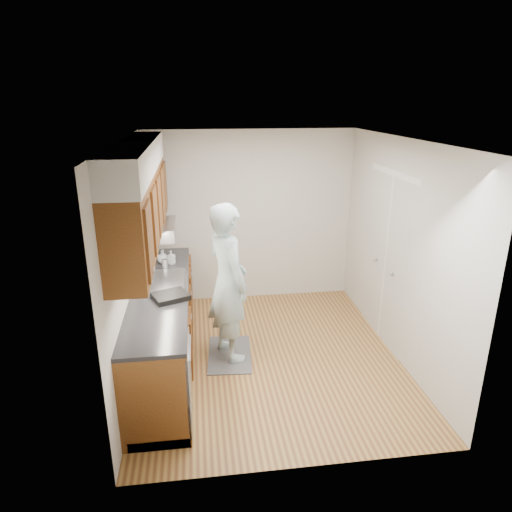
{
  "coord_description": "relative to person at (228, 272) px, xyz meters",
  "views": [
    {
      "loc": [
        -0.78,
        -4.67,
        2.9
      ],
      "look_at": [
        -0.11,
        0.25,
        1.18
      ],
      "focal_mm": 32.0,
      "sensor_mm": 36.0,
      "label": 1
    }
  ],
  "objects": [
    {
      "name": "soap_bottle_b",
      "position": [
        -0.65,
        0.7,
        -0.03
      ],
      "size": [
        0.1,
        0.1,
        0.17
      ],
      "primitive_type": "imported",
      "rotation": [
        0.0,
        0.0,
        -0.51
      ],
      "color": "silver",
      "rests_on": "counter"
    },
    {
      "name": "dish_rack",
      "position": [
        -0.62,
        -0.37,
        -0.09
      ],
      "size": [
        0.43,
        0.4,
        0.05
      ],
      "primitive_type": "cube",
      "rotation": [
        0.0,
        0.0,
        0.39
      ],
      "color": "black",
      "rests_on": "counter"
    },
    {
      "name": "closet_door",
      "position": [
        1.94,
        0.22,
        -0.03
      ],
      "size": [
        0.02,
        1.22,
        2.05
      ],
      "primitive_type": "cube",
      "color": "white",
      "rests_on": "wall_right"
    },
    {
      "name": "wall_right",
      "position": [
        1.95,
        -0.08,
        0.19
      ],
      "size": [
        0.02,
        3.5,
        2.5
      ],
      "primitive_type": "cube",
      "color": "beige",
      "rests_on": "floor"
    },
    {
      "name": "wall_back",
      "position": [
        0.45,
        1.67,
        0.19
      ],
      "size": [
        3.0,
        0.02,
        2.5
      ],
      "primitive_type": "cube",
      "color": "beige",
      "rests_on": "floor"
    },
    {
      "name": "soap_bottle_a",
      "position": [
        -0.91,
        0.68,
        0.03
      ],
      "size": [
        0.15,
        0.15,
        0.29
      ],
      "primitive_type": "imported",
      "rotation": [
        0.0,
        0.0,
        0.59
      ],
      "color": "silver",
      "rests_on": "counter"
    },
    {
      "name": "upper_cabinets",
      "position": [
        -0.88,
        -0.03,
        0.89
      ],
      "size": [
        0.47,
        2.8,
        1.21
      ],
      "color": "brown",
      "rests_on": "wall_left"
    },
    {
      "name": "wall_left",
      "position": [
        -1.05,
        -0.08,
        0.19
      ],
      "size": [
        0.02,
        3.5,
        2.5
      ],
      "primitive_type": "cube",
      "color": "beige",
      "rests_on": "floor"
    },
    {
      "name": "soap_bottle_c",
      "position": [
        -0.76,
        0.73,
        -0.03
      ],
      "size": [
        0.19,
        0.19,
        0.18
      ],
      "primitive_type": "imported",
      "rotation": [
        0.0,
        0.0,
        0.88
      ],
      "color": "silver",
      "rests_on": "counter"
    },
    {
      "name": "steel_can",
      "position": [
        -0.72,
        0.51,
        -0.05
      ],
      "size": [
        0.08,
        0.08,
        0.13
      ],
      "primitive_type": "cylinder",
      "rotation": [
        0.0,
        0.0,
        -0.14
      ],
      "color": "#A5A5AA",
      "rests_on": "counter"
    },
    {
      "name": "floor_mat",
      "position": [
        0.0,
        0.0,
        -1.05
      ],
      "size": [
        0.56,
        0.89,
        0.02
      ],
      "primitive_type": "cube",
      "rotation": [
        0.0,
        0.0,
        -0.08
      ],
      "color": "slate",
      "rests_on": "floor"
    },
    {
      "name": "ceiling",
      "position": [
        0.45,
        -0.08,
        1.44
      ],
      "size": [
        3.5,
        3.5,
        0.0
      ],
      "primitive_type": "plane",
      "rotation": [
        3.14,
        0.0,
        0.0
      ],
      "color": "white",
      "rests_on": "wall_left"
    },
    {
      "name": "person",
      "position": [
        0.0,
        0.0,
        0.0
      ],
      "size": [
        0.73,
        0.87,
        2.08
      ],
      "primitive_type": "imported",
      "rotation": [
        0.0,
        0.0,
        1.97
      ],
      "color": "#A6C4CA",
      "rests_on": "floor_mat"
    },
    {
      "name": "counter",
      "position": [
        -0.75,
        -0.08,
        -0.57
      ],
      "size": [
        0.64,
        2.8,
        1.3
      ],
      "color": "brown",
      "rests_on": "floor"
    },
    {
      "name": "floor",
      "position": [
        0.45,
        -0.08,
        -1.06
      ],
      "size": [
        3.5,
        3.5,
        0.0
      ],
      "primitive_type": "plane",
      "color": "#A17A3D",
      "rests_on": "ground"
    }
  ]
}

